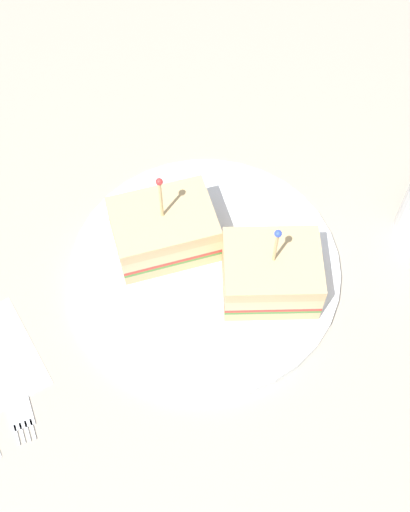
% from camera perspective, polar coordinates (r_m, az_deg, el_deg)
% --- Properties ---
extents(ground_plane, '(0.96, 0.96, 0.02)m').
position_cam_1_polar(ground_plane, '(0.71, -0.00, -1.66)').
color(ground_plane, '#9E9384').
extents(plate, '(0.28, 0.28, 0.01)m').
position_cam_1_polar(plate, '(0.70, -0.00, -1.05)').
color(plate, white).
rests_on(plate, ground_plane).
extents(sandwich_half_front, '(0.12, 0.11, 0.11)m').
position_cam_1_polar(sandwich_half_front, '(0.69, -3.52, 2.24)').
color(sandwich_half_front, tan).
rests_on(sandwich_half_front, plate).
extents(sandwich_half_back, '(0.10, 0.09, 0.10)m').
position_cam_1_polar(sandwich_half_back, '(0.66, 5.65, -1.49)').
color(sandwich_half_back, tan).
rests_on(sandwich_half_back, plate).
extents(fork, '(0.07, 0.13, 0.00)m').
position_cam_1_polar(fork, '(0.67, -15.90, -11.07)').
color(fork, silver).
rests_on(fork, ground_plane).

